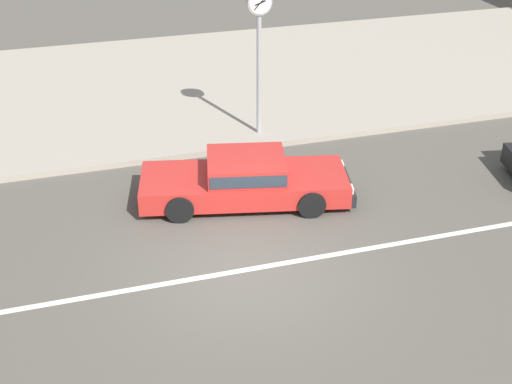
% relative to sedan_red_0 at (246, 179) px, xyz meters
% --- Properties ---
extents(ground_plane, '(160.00, 160.00, 0.00)m').
position_rel_sedan_red_0_xyz_m(ground_plane, '(-0.74, -2.59, -0.53)').
color(ground_plane, '#544F47').
extents(lane_centre_stripe, '(50.40, 0.14, 0.01)m').
position_rel_sedan_red_0_xyz_m(lane_centre_stripe, '(-0.74, -2.59, -0.53)').
color(lane_centre_stripe, silver).
rests_on(lane_centre_stripe, ground).
extents(kerb_strip, '(68.00, 10.00, 0.15)m').
position_rel_sedan_red_0_xyz_m(kerb_strip, '(-0.74, 7.41, -0.46)').
color(kerb_strip, '#9E9384').
rests_on(kerb_strip, ground).
extents(sedan_red_0, '(4.88, 2.62, 1.06)m').
position_rel_sedan_red_0_xyz_m(sedan_red_0, '(0.00, 0.00, 0.00)').
color(sedan_red_0, red).
rests_on(sedan_red_0, ground).
extents(street_clock, '(0.62, 0.22, 3.74)m').
position_rel_sedan_red_0_xyz_m(street_clock, '(1.26, 3.15, 2.36)').
color(street_clock, '#9E9EA3').
rests_on(street_clock, kerb_strip).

